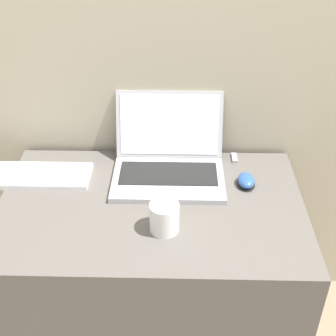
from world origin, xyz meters
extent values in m
cube|color=#BCB299|center=(0.00, 0.68, 1.25)|extent=(7.00, 0.04, 2.50)
cube|color=#5B5651|center=(0.00, 0.32, 0.36)|extent=(1.01, 0.64, 0.72)
cube|color=#ADADB2|center=(0.05, 0.45, 0.73)|extent=(0.39, 0.26, 0.02)
cube|color=black|center=(0.05, 0.47, 0.74)|extent=(0.34, 0.14, 0.00)
cube|color=#ADADB2|center=(0.05, 0.62, 0.85)|extent=(0.39, 0.09, 0.23)
cube|color=white|center=(0.05, 0.61, 0.86)|extent=(0.36, 0.08, 0.21)
cylinder|color=white|center=(0.05, 0.20, 0.77)|extent=(0.09, 0.09, 0.10)
cylinder|color=black|center=(0.05, 0.20, 0.81)|extent=(0.08, 0.08, 0.01)
ellipsoid|color=black|center=(0.32, 0.44, 0.72)|extent=(0.06, 0.09, 0.01)
ellipsoid|color=#2D569E|center=(0.32, 0.44, 0.74)|extent=(0.06, 0.09, 0.04)
cube|color=silver|center=(-0.42, 0.46, 0.73)|extent=(0.40, 0.15, 0.02)
cube|color=#99999E|center=(0.30, 0.60, 0.72)|extent=(0.02, 0.06, 0.01)
camera|label=1|loc=(0.09, -0.88, 1.68)|focal=50.00mm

